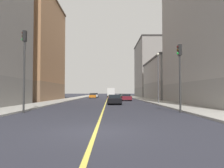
% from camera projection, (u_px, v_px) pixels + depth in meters
% --- Properties ---
extents(ground_plane, '(400.00, 400.00, 0.00)m').
position_uv_depth(ground_plane, '(96.00, 132.00, 9.34)').
color(ground_plane, '#292A34').
rests_on(ground_plane, ground).
extents(sidewalk_left, '(3.52, 168.00, 0.15)m').
position_uv_depth(sidewalk_left, '(139.00, 98.00, 58.39)').
color(sidewalk_left, '#9E9B93').
rests_on(sidewalk_left, ground).
extents(sidewalk_right, '(3.52, 168.00, 0.15)m').
position_uv_depth(sidewalk_right, '(76.00, 98.00, 58.21)').
color(sidewalk_right, '#9E9B93').
rests_on(sidewalk_right, ground).
extents(lane_center_stripe, '(0.16, 154.00, 0.01)m').
position_uv_depth(lane_center_stripe, '(108.00, 98.00, 58.30)').
color(lane_center_stripe, '#E5D14C').
rests_on(lane_center_stripe, ground).
extents(building_left_near, '(9.56, 22.83, 23.94)m').
position_uv_depth(building_left_near, '(218.00, 15.00, 28.41)').
color(building_left_near, gray).
rests_on(building_left_near, ground).
extents(building_left_mid, '(9.56, 20.98, 9.50)m').
position_uv_depth(building_left_mid, '(169.00, 79.00, 51.38)').
color(building_left_mid, gray).
rests_on(building_left_mid, ground).
extents(building_left_far, '(9.56, 20.86, 19.20)m').
position_uv_depth(building_left_far, '(151.00, 69.00, 74.21)').
color(building_left_far, slate).
rests_on(building_left_far, ground).
extents(building_right_midblock, '(9.56, 18.77, 20.77)m').
position_uv_depth(building_right_midblock, '(33.00, 49.00, 43.08)').
color(building_right_midblock, '#8F6B4F').
rests_on(building_right_midblock, ground).
extents(traffic_light_left_near, '(0.40, 0.32, 5.73)m').
position_uv_depth(traffic_light_left_near, '(180.00, 68.00, 17.81)').
color(traffic_light_left_near, '#2D2D2D').
rests_on(traffic_light_left_near, ground).
extents(traffic_light_right_near, '(0.40, 0.32, 6.87)m').
position_uv_depth(traffic_light_right_near, '(24.00, 60.00, 17.70)').
color(traffic_light_right_near, '#2D2D2D').
rests_on(traffic_light_right_near, ground).
extents(street_lamp_left_near, '(0.36, 0.36, 7.16)m').
position_uv_depth(street_lamp_left_near, '(158.00, 73.00, 30.19)').
color(street_lamp_left_near, '#4C4C51').
rests_on(street_lamp_left_near, ground).
extents(car_red, '(1.94, 4.48, 1.22)m').
position_uv_depth(car_red, '(113.00, 98.00, 41.58)').
color(car_red, red).
rests_on(car_red, ground).
extents(car_black, '(1.99, 4.29, 1.37)m').
position_uv_depth(car_black, '(114.00, 100.00, 29.89)').
color(car_black, black).
rests_on(car_black, ground).
extents(car_white, '(1.93, 4.00, 1.38)m').
position_uv_depth(car_white, '(95.00, 95.00, 67.02)').
color(car_white, white).
rests_on(car_white, ground).
extents(car_maroon, '(2.10, 4.14, 1.31)m').
position_uv_depth(car_maroon, '(126.00, 97.00, 42.06)').
color(car_maroon, maroon).
rests_on(car_maroon, ground).
extents(car_orange, '(2.02, 4.29, 1.40)m').
position_uv_depth(car_orange, '(93.00, 96.00, 59.14)').
color(car_orange, orange).
rests_on(car_orange, ground).
extents(car_green, '(1.91, 4.05, 1.25)m').
position_uv_depth(car_green, '(122.00, 96.00, 57.97)').
color(car_green, '#1E6B38').
rests_on(car_green, ground).
extents(box_truck, '(2.54, 6.62, 3.05)m').
position_uv_depth(box_truck, '(111.00, 92.00, 73.63)').
color(box_truck, beige).
rests_on(box_truck, ground).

